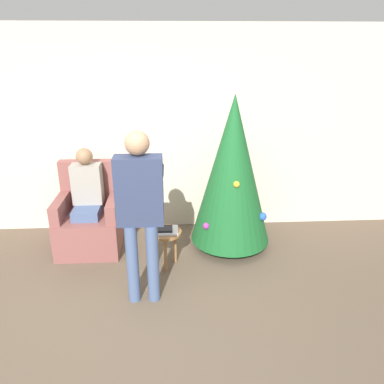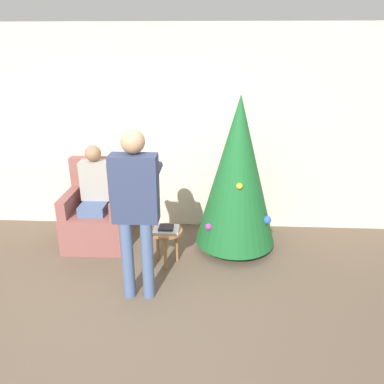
{
  "view_description": "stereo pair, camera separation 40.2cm",
  "coord_description": "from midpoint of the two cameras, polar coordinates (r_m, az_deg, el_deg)",
  "views": [
    {
      "loc": [
        0.45,
        -2.68,
        2.44
      ],
      "look_at": [
        0.66,
        1.05,
        0.96
      ],
      "focal_mm": 35.0,
      "sensor_mm": 36.0,
      "label": 1
    },
    {
      "loc": [
        0.86,
        -2.69,
        2.44
      ],
      "look_at": [
        0.66,
        1.05,
        0.96
      ],
      "focal_mm": 35.0,
      "sensor_mm": 36.0,
      "label": 2
    }
  ],
  "objects": [
    {
      "name": "ground_plane",
      "position": [
        3.69,
        -8.57,
        -20.18
      ],
      "size": [
        14.0,
        14.0,
        0.0
      ],
      "primitive_type": "plane",
      "color": "brown"
    },
    {
      "name": "wall_back",
      "position": [
        5.08,
        -4.59,
        9.09
      ],
      "size": [
        8.0,
        0.06,
        2.7
      ],
      "color": "beige",
      "rests_on": "ground_plane"
    },
    {
      "name": "christmas_tree",
      "position": [
        4.53,
        9.49,
        2.96
      ],
      "size": [
        1.0,
        1.0,
        1.94
      ],
      "color": "brown",
      "rests_on": "ground_plane"
    },
    {
      "name": "armchair",
      "position": [
        4.98,
        -11.91,
        -3.59
      ],
      "size": [
        0.76,
        0.76,
        1.08
      ],
      "color": "brown",
      "rests_on": "ground_plane"
    },
    {
      "name": "person_seated",
      "position": [
        4.81,
        -12.32,
        0.03
      ],
      "size": [
        0.36,
        0.46,
        1.29
      ],
      "color": "#475B84",
      "rests_on": "ground_plane"
    },
    {
      "name": "person_standing",
      "position": [
        3.58,
        -5.47,
        -1.44
      ],
      "size": [
        0.46,
        0.57,
        1.73
      ],
      "color": "#475B84",
      "rests_on": "ground_plane"
    },
    {
      "name": "side_stool",
      "position": [
        4.37,
        -1.29,
        -6.76
      ],
      "size": [
        0.38,
        0.38,
        0.44
      ],
      "color": "olive",
      "rests_on": "ground_plane"
    },
    {
      "name": "laptop",
      "position": [
        4.33,
        -1.29,
        -5.76
      ],
      "size": [
        0.29,
        0.24,
        0.02
      ],
      "color": "silver",
      "rests_on": "side_stool"
    },
    {
      "name": "book",
      "position": [
        4.32,
        -1.3,
        -5.5
      ],
      "size": [
        0.17,
        0.16,
        0.02
      ],
      "color": "black",
      "rests_on": "laptop"
    }
  ]
}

